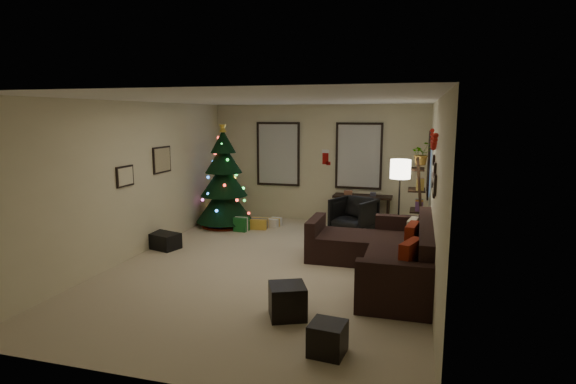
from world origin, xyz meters
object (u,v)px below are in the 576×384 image
object	(u,v)px
desk	(362,199)
bookshelf	(419,204)
sofa	(385,256)
desk_chair	(354,215)
christmas_tree	(224,183)

from	to	relation	value
desk	bookshelf	size ratio (longest dim) A/B	0.74
sofa	desk_chair	distance (m)	2.60
desk_chair	bookshelf	distance (m)	1.63
christmas_tree	bookshelf	xyz separation A→B (m)	(4.18, -0.65, -0.13)
christmas_tree	desk_chair	size ratio (longest dim) A/B	3.12
christmas_tree	desk_chair	distance (m)	2.93
sofa	desk_chair	xyz separation A→B (m)	(-0.84, 2.46, 0.08)
christmas_tree	desk_chair	bearing A→B (deg)	3.86
sofa	bookshelf	world-z (taller)	bookshelf
desk	sofa	bearing A→B (deg)	-76.75
sofa	christmas_tree	bearing A→B (deg)	148.52
desk_chair	bookshelf	world-z (taller)	bookshelf
desk_chair	bookshelf	bearing A→B (deg)	-8.46
christmas_tree	desk	world-z (taller)	christmas_tree
christmas_tree	sofa	size ratio (longest dim) A/B	0.80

